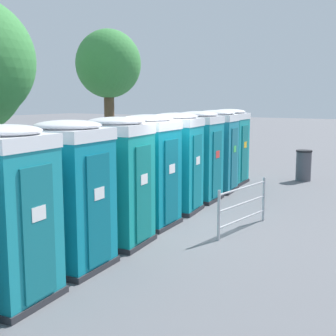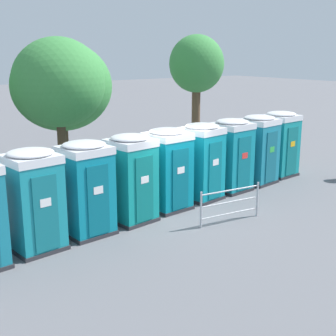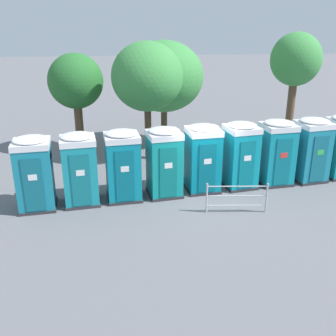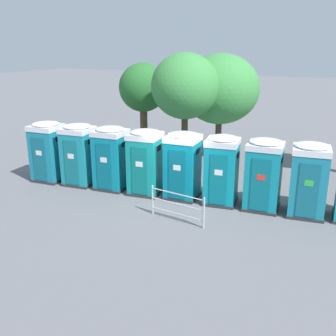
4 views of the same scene
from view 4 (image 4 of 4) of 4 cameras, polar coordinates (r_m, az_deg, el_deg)
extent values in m
plane|color=slate|center=(15.04, 1.89, -4.41)|extent=(120.00, 120.00, 0.00)
cube|color=#2D2D33|center=(17.77, -16.64, -1.47)|extent=(1.34, 1.32, 0.10)
cube|color=teal|center=(17.46, -16.96, 1.95)|extent=(1.28, 1.25, 2.10)
cube|color=#126072|center=(17.05, -18.14, 1.20)|extent=(0.64, 0.10, 1.85)
cube|color=white|center=(16.96, -18.26, 2.07)|extent=(0.28, 0.04, 0.20)
cube|color=black|center=(16.92, -15.59, 4.16)|extent=(0.06, 0.36, 0.20)
cube|color=white|center=(17.20, -17.30, 5.64)|extent=(1.32, 1.29, 0.20)
ellipsoid|color=white|center=(17.17, -17.34, 6.13)|extent=(1.25, 1.23, 0.18)
cube|color=#2D2D33|center=(16.98, -12.50, -2.03)|extent=(1.34, 1.34, 0.10)
cube|color=teal|center=(16.65, -12.75, 1.54)|extent=(1.27, 1.27, 2.10)
cube|color=#126A76|center=(16.20, -13.85, 0.74)|extent=(0.63, 0.11, 1.85)
cube|color=white|center=(16.11, -13.96, 1.66)|extent=(0.28, 0.04, 0.20)
cube|color=black|center=(16.16, -11.18, 3.85)|extent=(0.07, 0.36, 0.20)
cube|color=white|center=(16.37, -13.02, 5.41)|extent=(1.31, 1.31, 0.20)
ellipsoid|color=white|center=(16.34, -13.06, 5.92)|extent=(1.25, 1.25, 0.18)
cube|color=#2D2D33|center=(16.25, -8.04, -2.68)|extent=(1.34, 1.32, 0.10)
cube|color=#0C7E96|center=(15.90, -8.21, 1.04)|extent=(1.27, 1.25, 2.10)
cube|color=#096275|center=(15.44, -9.27, 0.19)|extent=(0.64, 0.10, 1.85)
cube|color=white|center=(15.35, -9.35, 1.16)|extent=(0.28, 0.04, 0.20)
cube|color=black|center=(15.43, -6.41, 3.43)|extent=(0.06, 0.36, 0.20)
cube|color=white|center=(15.62, -8.39, 5.09)|extent=(1.31, 1.29, 0.20)
ellipsoid|color=white|center=(15.58, -8.42, 5.63)|extent=(1.25, 1.23, 0.18)
cube|color=#2D2D33|center=(15.60, -3.23, -3.40)|extent=(1.35, 1.36, 0.10)
cube|color=#108D8A|center=(15.24, -3.31, 0.46)|extent=(1.28, 1.29, 2.10)
cube|color=#0C6E6C|center=(14.75, -4.16, -0.45)|extent=(0.62, 0.12, 1.85)
cube|color=white|center=(14.65, -4.22, 0.55)|extent=(0.28, 0.05, 0.20)
cube|color=black|center=(14.83, -1.29, 2.96)|extent=(0.08, 0.36, 0.20)
cube|color=white|center=(14.94, -3.38, 4.68)|extent=(1.32, 1.33, 0.20)
ellipsoid|color=white|center=(14.91, -3.39, 5.24)|extent=(1.26, 1.27, 0.18)
cube|color=#2D2D33|center=(15.16, 2.08, -4.02)|extent=(1.31, 1.30, 0.10)
cube|color=#077D95|center=(14.79, 2.12, -0.05)|extent=(1.25, 1.24, 2.10)
cube|color=#076174|center=(14.29, 1.31, -1.00)|extent=(0.63, 0.09, 1.85)
cube|color=white|center=(14.19, 1.29, 0.03)|extent=(0.28, 0.03, 0.20)
cube|color=black|center=(14.40, 4.35, 2.46)|extent=(0.06, 0.36, 0.20)
cube|color=white|center=(14.48, 2.18, 4.28)|extent=(1.29, 1.28, 0.20)
ellipsoid|color=white|center=(14.45, 2.18, 4.86)|extent=(1.22, 1.22, 0.18)
cube|color=#2D2D33|center=(14.78, 7.58, -4.75)|extent=(1.35, 1.38, 0.10)
cube|color=#0C8A9C|center=(14.40, 7.76, -0.70)|extent=(1.28, 1.31, 2.10)
cube|color=#096B7A|center=(13.88, 7.31, -1.73)|extent=(0.61, 0.13, 1.85)
cube|color=white|center=(13.78, 7.34, -0.67)|extent=(0.28, 0.05, 0.20)
cube|color=black|center=(14.11, 10.14, 1.91)|extent=(0.08, 0.36, 0.20)
cube|color=white|center=(14.09, 7.95, 3.74)|extent=(1.32, 1.35, 0.20)
ellipsoid|color=white|center=(14.05, 7.98, 4.33)|extent=(1.26, 1.28, 0.18)
cube|color=#2D2D33|center=(14.54, 13.33, -5.48)|extent=(1.34, 1.32, 0.10)
cube|color=teal|center=(14.16, 13.65, -1.38)|extent=(1.27, 1.25, 2.10)
cube|color=#0C6A78|center=(13.63, 13.26, -2.43)|extent=(0.64, 0.10, 1.85)
cube|color=red|center=(13.53, 13.32, -1.36)|extent=(0.28, 0.04, 0.20)
cube|color=black|center=(13.88, 16.28, 1.21)|extent=(0.06, 0.36, 0.20)
cube|color=white|center=(13.83, 13.99, 3.13)|extent=(1.31, 1.29, 0.20)
ellipsoid|color=white|center=(13.80, 14.03, 3.73)|extent=(1.25, 1.23, 0.18)
cube|color=#2D2D33|center=(14.44, 19.23, -6.19)|extent=(1.40, 1.37, 0.10)
cube|color=teal|center=(14.05, 19.68, -2.08)|extent=(1.33, 1.31, 2.10)
cube|color=#136174|center=(13.53, 19.65, -3.18)|extent=(0.64, 0.13, 1.85)
cube|color=green|center=(13.42, 19.78, -2.10)|extent=(0.28, 0.05, 0.20)
cube|color=black|center=(13.87, 22.43, 0.55)|extent=(0.08, 0.36, 0.20)
cube|color=white|center=(13.73, 20.17, 2.45)|extent=(1.37, 1.35, 0.20)
ellipsoid|color=white|center=(13.69, 20.23, 3.05)|extent=(1.31, 1.28, 0.18)
cylinder|color=#4C3826|center=(18.83, 2.41, 4.81)|extent=(0.31, 0.31, 2.93)
ellipsoid|color=#3D8C42|center=(18.46, 2.50, 11.78)|extent=(3.14, 3.14, 3.03)
cylinder|color=brown|center=(21.80, -3.53, 6.22)|extent=(0.41, 0.41, 2.68)
ellipsoid|color=#286B2D|center=(21.49, -3.63, 11.59)|extent=(2.59, 2.59, 2.59)
cylinder|color=#4C3826|center=(20.34, 7.31, 5.08)|extent=(0.31, 0.31, 2.54)
ellipsoid|color=#3D8C42|center=(19.98, 7.57, 11.30)|extent=(3.88, 3.88, 3.45)
cylinder|color=#B7B7BC|center=(13.52, -2.25, -4.61)|extent=(0.06, 0.06, 1.05)
cylinder|color=#B7B7BC|center=(12.54, 5.22, -6.52)|extent=(0.06, 0.06, 1.05)
cylinder|color=#B7B7BC|center=(12.84, 1.35, -3.80)|extent=(1.99, 0.25, 0.04)
cylinder|color=#B7B7BC|center=(12.97, 1.34, -5.24)|extent=(1.99, 0.25, 0.04)
cylinder|color=#B7B7BC|center=(13.11, 1.33, -6.65)|extent=(1.99, 0.25, 0.04)
camera|label=1|loc=(16.42, -37.17, 4.41)|focal=50.00mm
camera|label=2|loc=(14.23, -57.05, 6.23)|focal=50.00mm
camera|label=3|loc=(8.99, -69.37, 9.47)|focal=42.00mm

